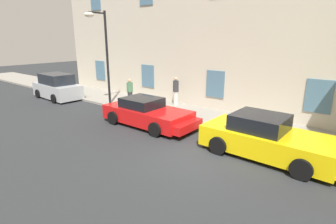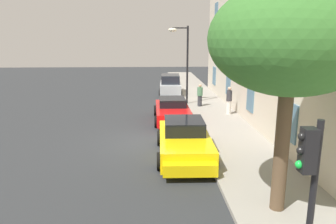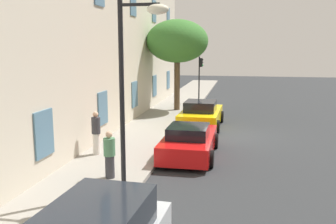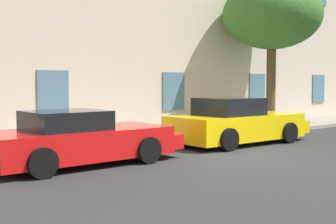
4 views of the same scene
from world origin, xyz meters
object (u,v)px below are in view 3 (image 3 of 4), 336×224
sportscar_red_lead (190,141)px  pedestrian_strolling (96,132)px  tree_near_kerb (177,42)px  traffic_light (200,71)px  pedestrian_admiring (110,154)px  sportscar_yellow_flank (201,115)px  street_lamp (136,62)px

sportscar_red_lead → pedestrian_strolling: size_ratio=2.79×
sportscar_red_lead → pedestrian_strolling: pedestrian_strolling is taller
tree_near_kerb → pedestrian_strolling: size_ratio=3.51×
traffic_light → pedestrian_admiring: (-17.36, 1.01, -1.62)m
pedestrian_admiring → pedestrian_strolling: 2.86m
sportscar_yellow_flank → pedestrian_strolling: (-6.84, 3.43, 0.39)m
tree_near_kerb → pedestrian_admiring: bearing=-179.4°
sportscar_red_lead → traffic_light: bearing=4.6°
sportscar_red_lead → sportscar_yellow_flank: 5.72m
sportscar_red_lead → tree_near_kerb: bearing=12.7°
pedestrian_admiring → tree_near_kerb: bearing=0.6°
tree_near_kerb → pedestrian_admiring: size_ratio=3.89×
sportscar_red_lead → pedestrian_admiring: (-3.58, 2.12, 0.34)m
sportscar_red_lead → traffic_light: traffic_light is taller
sportscar_yellow_flank → traffic_light: 8.34m
sportscar_yellow_flank → street_lamp: (-10.30, 0.76, 3.30)m
pedestrian_admiring → pedestrian_strolling: size_ratio=0.90×
sportscar_yellow_flank → tree_near_kerb: (4.37, 2.14, 4.08)m
street_lamp → pedestrian_admiring: size_ratio=3.52×
sportscar_red_lead → pedestrian_admiring: size_ratio=3.09×
sportscar_yellow_flank → tree_near_kerb: size_ratio=0.82×
tree_near_kerb → street_lamp: (-14.67, -1.37, -0.79)m
street_lamp → pedestrian_admiring: bearing=50.8°
pedestrian_admiring → sportscar_yellow_flank: bearing=-12.0°
traffic_light → tree_near_kerb: bearing=162.6°
sportscar_yellow_flank → pedestrian_strolling: pedestrian_strolling is taller
sportscar_yellow_flank → street_lamp: bearing=175.8°
traffic_light → sportscar_red_lead: bearing=-175.4°
tree_near_kerb → pedestrian_strolling: (-11.21, 1.30, -3.69)m
tree_near_kerb → sportscar_yellow_flank: bearing=-153.9°
sportscar_yellow_flank → pedestrian_admiring: bearing=168.0°
sportscar_red_lead → street_lamp: (-4.58, 0.90, 3.35)m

